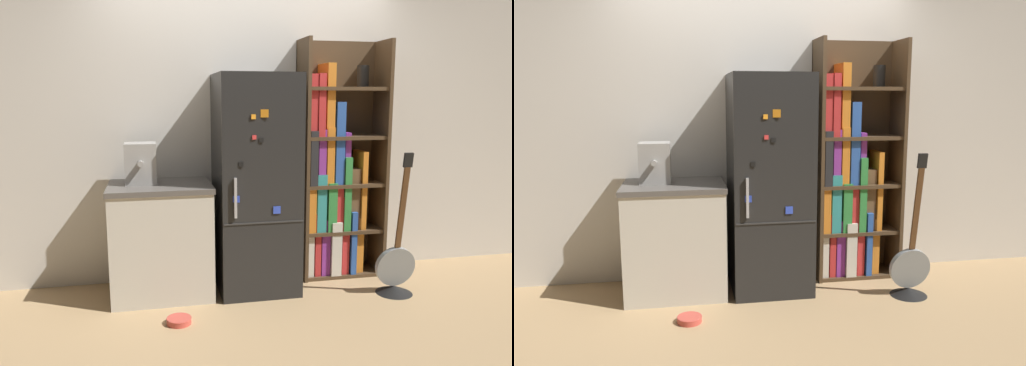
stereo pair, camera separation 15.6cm
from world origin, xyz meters
The scene contains 8 objects.
ground_plane centered at (0.00, 0.00, 0.00)m, with size 16.00×16.00×0.00m, color tan.
wall_back centered at (0.00, 0.47, 1.30)m, with size 8.00×0.05×2.60m.
refrigerator centered at (0.00, 0.13, 0.87)m, with size 0.63×0.67×1.74m.
bookshelf centered at (0.73, 0.30, 0.85)m, with size 0.74×0.35×2.03m.
kitchen_counter centered at (-0.76, 0.14, 0.45)m, with size 0.79×0.64×0.89m.
espresso_machine centered at (-0.89, 0.20, 1.05)m, with size 0.24×0.30×0.32m.
guitar centered at (1.06, -0.26, 0.17)m, with size 0.33×0.29×1.15m.
pet_bowl centered at (-0.67, -0.45, 0.03)m, with size 0.17×0.17×0.04m.
Camera 2 is at (-0.67, -3.77, 1.55)m, focal length 35.00 mm.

